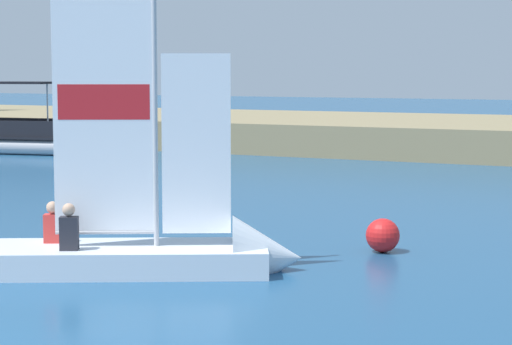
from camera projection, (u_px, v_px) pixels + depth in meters
name	position (u px, v px, depth m)	size (l,w,h in m)	color
shore_bank	(503.00, 137.00, 38.36)	(80.00, 11.92, 1.19)	#897A56
sailboat	(182.00, 247.00, 15.46)	(5.06, 3.61, 6.01)	silver
pontoon_boat	(8.00, 136.00, 37.92)	(5.99, 3.29, 2.76)	#B2B2B7
channel_buoy	(383.00, 235.00, 17.12)	(0.60, 0.60, 0.60)	red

